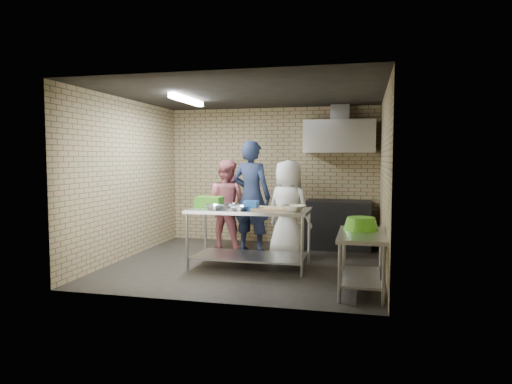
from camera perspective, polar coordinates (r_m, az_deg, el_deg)
floor at (r=7.44m, az=-1.12°, el=-8.96°), size 4.20×4.20×0.00m
ceiling at (r=7.31m, az=-1.15°, el=12.10°), size 4.20×4.20×0.00m
back_wall at (r=9.20m, az=1.99°, el=2.07°), size 4.20×0.06×2.70m
front_wall at (r=5.35m, az=-6.51°, el=0.44°), size 4.20×0.06×2.70m
left_wall at (r=8.04m, az=-15.78°, el=1.59°), size 0.06×4.00×2.70m
right_wall at (r=7.03m, az=15.68°, el=1.22°), size 0.06×4.00×2.70m
prep_table at (r=7.12m, az=-0.80°, el=-5.78°), size 1.84×0.92×0.92m
side_counter at (r=6.06m, az=13.04°, el=-8.51°), size 0.60×1.20×0.75m
stove at (r=8.77m, az=10.22°, el=-4.02°), size 1.20×0.70×0.90m
range_hood at (r=8.74m, az=10.38°, el=6.80°), size 1.30×0.60×0.60m
hood_duct at (r=8.92m, az=10.47°, el=9.65°), size 0.35×0.30×0.30m
wall_shelf at (r=8.91m, az=12.37°, el=5.57°), size 0.80×0.20×0.04m
fluorescent_fixture at (r=7.62m, az=-8.60°, el=11.28°), size 0.10×1.25×0.08m
green_crate at (r=7.36m, az=-5.86°, el=-1.21°), size 0.41×0.31×0.16m
blue_tub at (r=6.94m, az=-0.60°, el=-1.65°), size 0.20×0.20×0.13m
cutting_board at (r=6.96m, az=1.96°, el=-2.06°), size 0.56×0.43×0.03m
mixing_bowl_a at (r=7.00m, az=-5.18°, el=-1.87°), size 0.37×0.37×0.07m
mixing_bowl_b at (r=7.18m, az=-3.03°, el=-1.72°), size 0.28×0.28×0.07m
mixing_bowl_c at (r=6.86m, az=-2.06°, el=-2.00°), size 0.34×0.34×0.07m
ceramic_bowl at (r=6.76m, az=4.65°, el=-2.02°), size 0.45×0.45×0.09m
green_basin at (r=6.23m, az=12.94°, el=-3.86°), size 0.46×0.46×0.17m
bottle_red at (r=8.92m, az=10.76°, el=6.29°), size 0.07×0.07×0.18m
bottle_green at (r=8.91m, az=13.35°, el=6.16°), size 0.06×0.06×0.15m
man_navy at (r=8.21m, az=-0.56°, el=-0.59°), size 0.83×0.64×2.02m
woman_pink at (r=8.60m, az=-3.78°, el=-1.54°), size 0.90×0.75×1.67m
woman_white at (r=7.77m, az=4.02°, el=-2.17°), size 0.96×0.81×1.67m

